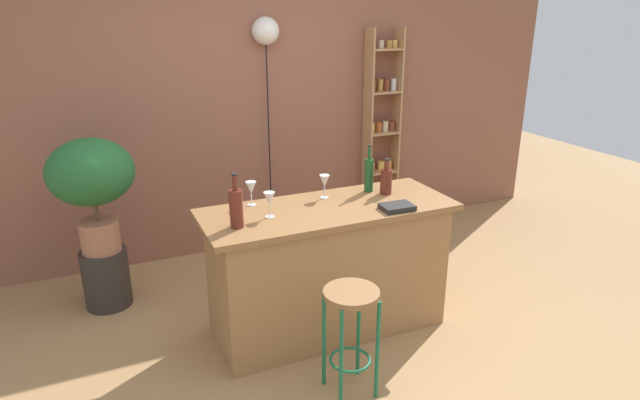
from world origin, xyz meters
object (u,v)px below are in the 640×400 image
object	(u,v)px
bottle_spirits_clear	(369,174)
wine_glass_center	(269,199)
wine_glass_right	(325,182)
bottle_olive_oil	(386,181)
cookbook	(397,207)
pendant_globe_light	(266,33)
bar_stool	(351,318)
plant_stool	(106,278)
wine_glass_left	(251,188)
spice_shelf	(382,132)
bottle_soda_blue	(236,207)
potted_plant	(92,179)

from	to	relation	value
bottle_spirits_clear	wine_glass_center	world-z (taller)	bottle_spirits_clear
wine_glass_right	bottle_olive_oil	bearing A→B (deg)	-12.75
cookbook	bottle_spirits_clear	bearing A→B (deg)	91.66
bottle_spirits_clear	pendant_globe_light	size ratio (longest dim) A/B	0.16
bar_stool	cookbook	size ratio (longest dim) A/B	3.19
bar_stool	bottle_spirits_clear	bearing A→B (deg)	56.20
plant_stool	wine_glass_left	distance (m)	1.44
pendant_globe_light	spice_shelf	bearing A→B (deg)	-2.44
spice_shelf	wine_glass_left	world-z (taller)	spice_shelf
pendant_globe_light	wine_glass_left	bearing A→B (deg)	-113.83
spice_shelf	plant_stool	distance (m)	2.83
bottle_soda_blue	wine_glass_center	distance (m)	0.25
plant_stool	potted_plant	bearing A→B (deg)	-90.00
wine_glass_left	pendant_globe_light	size ratio (longest dim) A/B	0.08
potted_plant	pendant_globe_light	bearing A→B (deg)	20.66
wine_glass_left	wine_glass_center	bearing A→B (deg)	-81.10
plant_stool	pendant_globe_light	world-z (taller)	pendant_globe_light
potted_plant	bottle_olive_oil	distance (m)	2.09
spice_shelf	potted_plant	distance (m)	2.73
potted_plant	wine_glass_right	distance (m)	1.66
bottle_spirits_clear	wine_glass_center	xyz separation A→B (m)	(-0.81, -0.19, -0.01)
spice_shelf	bottle_spirits_clear	world-z (taller)	spice_shelf
potted_plant	wine_glass_center	xyz separation A→B (m)	(0.99, -0.98, 0.02)
potted_plant	bottle_olive_oil	size ratio (longest dim) A/B	3.32
bottle_soda_blue	wine_glass_left	bearing A→B (deg)	59.57
plant_stool	bottle_olive_oil	size ratio (longest dim) A/B	1.76
plant_stool	wine_glass_right	xyz separation A→B (m)	(1.46, -0.79, 0.80)
bottle_olive_oil	bottle_spirits_clear	bearing A→B (deg)	132.34
bar_stool	spice_shelf	distance (m)	2.65
plant_stool	bottle_olive_oil	distance (m)	2.23
bottle_soda_blue	bar_stool	bearing A→B (deg)	-51.02
spice_shelf	plant_stool	size ratio (longest dim) A/B	4.39
bar_stool	wine_glass_center	world-z (taller)	wine_glass_center
bottle_spirits_clear	bottle_soda_blue	bearing A→B (deg)	-165.87
spice_shelf	potted_plant	bearing A→B (deg)	-168.87
spice_shelf	wine_glass_right	size ratio (longest dim) A/B	12.11
plant_stool	wine_glass_left	world-z (taller)	wine_glass_left
bottle_spirits_clear	wine_glass_right	distance (m)	0.35
bottle_olive_oil	bottle_soda_blue	bearing A→B (deg)	-171.55
bottle_soda_blue	wine_glass_center	size ratio (longest dim) A/B	2.05
cookbook	bar_stool	bearing A→B (deg)	-138.31
potted_plant	bottle_olive_oil	bearing A→B (deg)	-25.13
bottle_soda_blue	wine_glass_center	xyz separation A→B (m)	(0.23, 0.08, -0.01)
wine_glass_right	bottle_soda_blue	bearing A→B (deg)	-159.19
bottle_spirits_clear	wine_glass_right	world-z (taller)	bottle_spirits_clear
spice_shelf	wine_glass_center	world-z (taller)	spice_shelf
wine_glass_left	pendant_globe_light	world-z (taller)	pendant_globe_light
bottle_olive_oil	pendant_globe_light	size ratio (longest dim) A/B	0.12
potted_plant	pendant_globe_light	size ratio (longest dim) A/B	0.41
bar_stool	plant_stool	bearing A→B (deg)	126.92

